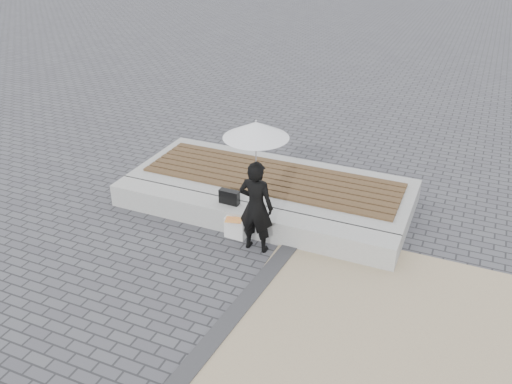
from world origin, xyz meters
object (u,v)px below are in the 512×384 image
at_px(handbag, 229,197).
at_px(parasol, 256,130).
at_px(canvas_tote, 235,228).
at_px(woman, 256,207).
at_px(seating_ledge, 244,219).

bearing_deg(handbag, parasol, -33.88).
bearing_deg(canvas_tote, woman, -16.96).
relative_size(seating_ledge, handbag, 14.70).
relative_size(seating_ledge, parasol, 4.16).
relative_size(woman, canvas_tote, 4.22).
bearing_deg(canvas_tote, parasol, -16.96).
distance_m(parasol, canvas_tote, 1.86).
xyz_separation_m(seating_ledge, handbag, (-0.29, 0.05, 0.32)).
distance_m(parasol, handbag, 1.69).
bearing_deg(seating_ledge, canvas_tote, -96.83).
xyz_separation_m(seating_ledge, canvas_tote, (-0.03, -0.28, -0.02)).
xyz_separation_m(woman, handbag, (-0.69, 0.48, -0.23)).
height_order(handbag, canvas_tote, handbag).
bearing_deg(canvas_tote, seating_ledge, 85.60).
height_order(parasol, canvas_tote, parasol).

